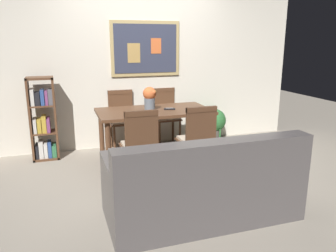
# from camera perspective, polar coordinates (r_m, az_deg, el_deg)

# --- Properties ---
(ground_plane) EXTENTS (12.00, 12.00, 0.00)m
(ground_plane) POSITION_cam_1_polar(r_m,az_deg,el_deg) (4.32, 0.43, -8.19)
(ground_plane) COLOR gray
(wall_back_with_painting) EXTENTS (5.20, 0.14, 2.60)m
(wall_back_with_painting) POSITION_cam_1_polar(r_m,az_deg,el_deg) (5.37, -4.49, 10.59)
(wall_back_with_painting) COLOR silver
(wall_back_with_painting) RESTS_ON ground_plane
(dining_table) EXTENTS (1.55, 0.81, 0.73)m
(dining_table) POSITION_cam_1_polar(r_m,az_deg,el_deg) (4.62, -2.35, 1.58)
(dining_table) COLOR brown
(dining_table) RESTS_ON ground_plane
(dining_chair_near_right) EXTENTS (0.40, 0.41, 0.91)m
(dining_chair_near_right) POSITION_cam_1_polar(r_m,az_deg,el_deg) (4.08, 5.06, -1.61)
(dining_chair_near_right) COLOR brown
(dining_chair_near_right) RESTS_ON ground_plane
(dining_chair_far_right) EXTENTS (0.40, 0.41, 0.91)m
(dining_chair_far_right) POSITION_cam_1_polar(r_m,az_deg,el_deg) (5.43, -0.52, 2.48)
(dining_chair_far_right) COLOR brown
(dining_chair_far_right) RESTS_ON ground_plane
(dining_chair_far_left) EXTENTS (0.40, 0.41, 0.91)m
(dining_chair_far_left) POSITION_cam_1_polar(r_m,az_deg,el_deg) (5.23, -7.87, 1.88)
(dining_chair_far_left) COLOR brown
(dining_chair_far_left) RESTS_ON ground_plane
(dining_chair_near_left) EXTENTS (0.40, 0.41, 0.91)m
(dining_chair_near_left) POSITION_cam_1_polar(r_m,az_deg,el_deg) (3.86, -4.84, -2.53)
(dining_chair_near_left) COLOR brown
(dining_chair_near_left) RESTS_ON ground_plane
(leather_couch) EXTENTS (1.80, 0.84, 0.84)m
(leather_couch) POSITION_cam_1_polar(r_m,az_deg,el_deg) (3.23, 5.95, -10.37)
(leather_couch) COLOR #514C4C
(leather_couch) RESTS_ON ground_plane
(bookshelf) EXTENTS (0.36, 0.28, 1.17)m
(bookshelf) POSITION_cam_1_polar(r_m,az_deg,el_deg) (5.03, -20.52, 0.70)
(bookshelf) COLOR brown
(bookshelf) RESTS_ON ground_plane
(potted_ivy) EXTENTS (0.38, 0.38, 0.55)m
(potted_ivy) POSITION_cam_1_polar(r_m,az_deg,el_deg) (5.66, 7.94, 0.55)
(potted_ivy) COLOR #4C4742
(potted_ivy) RESTS_ON ground_plane
(flower_vase) EXTENTS (0.19, 0.19, 0.33)m
(flower_vase) POSITION_cam_1_polar(r_m,az_deg,el_deg) (4.50, -3.16, 4.92)
(flower_vase) COLOR slate
(flower_vase) RESTS_ON dining_table
(tv_remote) EXTENTS (0.16, 0.08, 0.02)m
(tv_remote) POSITION_cam_1_polar(r_m,az_deg,el_deg) (4.61, 0.26, 2.95)
(tv_remote) COLOR black
(tv_remote) RESTS_ON dining_table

